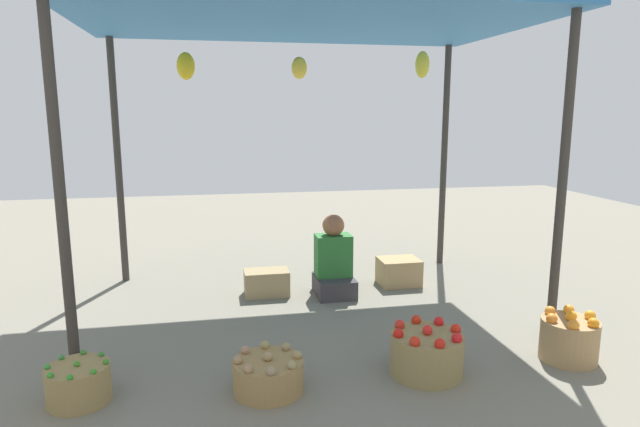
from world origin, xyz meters
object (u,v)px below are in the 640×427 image
(basket_green_chilies, at_px, (79,383))
(wooden_crate_stacked_rear, at_px, (267,283))
(vendor_person, at_px, (334,264))
(basket_potatoes, at_px, (268,375))
(basket_red_tomatoes, at_px, (427,353))
(wooden_crate_near_vendor, at_px, (399,272))
(basket_oranges, at_px, (569,338))

(basket_green_chilies, bearing_deg, wooden_crate_stacked_rear, 52.97)
(vendor_person, distance_m, wooden_crate_stacked_rear, 0.67)
(vendor_person, distance_m, basket_potatoes, 1.91)
(basket_red_tomatoes, bearing_deg, basket_green_chilies, 178.24)
(wooden_crate_near_vendor, bearing_deg, wooden_crate_stacked_rear, -177.30)
(basket_potatoes, distance_m, wooden_crate_near_vendor, 2.42)
(wooden_crate_near_vendor, distance_m, wooden_crate_stacked_rear, 1.35)
(wooden_crate_near_vendor, bearing_deg, basket_red_tomatoes, -103.77)
(basket_potatoes, xyz_separation_m, wooden_crate_stacked_rear, (0.17, 1.82, 0.01))
(wooden_crate_near_vendor, bearing_deg, vendor_person, -167.12)
(wooden_crate_stacked_rear, bearing_deg, basket_oranges, -42.50)
(basket_potatoes, relative_size, basket_oranges, 1.13)
(basket_green_chilies, xyz_separation_m, basket_potatoes, (1.14, -0.09, -0.01))
(basket_oranges, height_order, wooden_crate_near_vendor, basket_oranges)
(basket_potatoes, bearing_deg, basket_oranges, 0.67)
(basket_green_chilies, distance_m, wooden_crate_stacked_rear, 2.17)
(vendor_person, bearing_deg, wooden_crate_stacked_rear, 171.08)
(basket_oranges, height_order, wooden_crate_stacked_rear, basket_oranges)
(basket_red_tomatoes, height_order, basket_oranges, basket_oranges)
(basket_green_chilies, relative_size, wooden_crate_near_vendor, 0.93)
(wooden_crate_stacked_rear, bearing_deg, basket_potatoes, -95.23)
(basket_potatoes, bearing_deg, vendor_person, 65.01)
(basket_oranges, xyz_separation_m, wooden_crate_stacked_rear, (-1.96, 1.80, -0.04))
(vendor_person, relative_size, basket_oranges, 1.98)
(basket_potatoes, relative_size, wooden_crate_near_vendor, 1.10)
(vendor_person, height_order, basket_green_chilies, vendor_person)
(vendor_person, bearing_deg, basket_potatoes, -114.99)
(basket_green_chilies, height_order, basket_oranges, basket_oranges)
(basket_potatoes, relative_size, wooden_crate_stacked_rear, 1.05)
(basket_green_chilies, height_order, wooden_crate_stacked_rear, basket_green_chilies)
(basket_red_tomatoes, bearing_deg, wooden_crate_stacked_rear, 116.50)
(basket_oranges, distance_m, wooden_crate_stacked_rear, 2.66)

